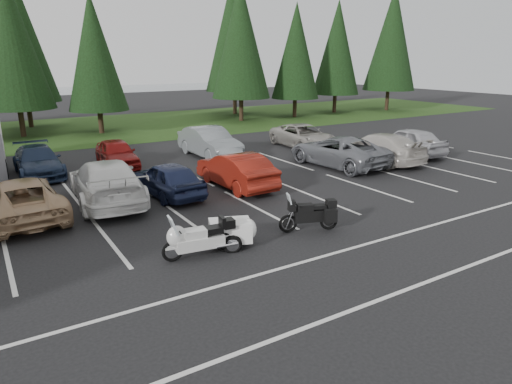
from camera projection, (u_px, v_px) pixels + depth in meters
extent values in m
plane|color=black|center=(260.00, 219.00, 15.52)|extent=(120.00, 120.00, 0.00)
cube|color=#1F3A12|center=(94.00, 129.00, 35.09)|extent=(80.00, 16.00, 0.01)
cube|color=slate|center=(71.00, 98.00, 62.39)|extent=(70.00, 50.00, 0.02)
cube|color=silver|center=(232.00, 203.00, 17.15)|extent=(32.00, 16.00, 0.01)
cylinder|color=#332316|center=(21.00, 118.00, 31.30)|extent=(0.36, 0.36, 2.62)
cone|color=black|center=(9.00, 37.00, 29.82)|extent=(4.80, 4.80, 9.27)
cylinder|color=#332316|center=(100.00, 117.00, 32.82)|extent=(0.36, 0.36, 2.26)
cone|color=black|center=(94.00, 52.00, 31.54)|extent=(4.14, 4.14, 7.99)
cylinder|color=#332316|center=(241.00, 105.00, 39.22)|extent=(0.36, 0.36, 2.69)
cone|color=black|center=(241.00, 39.00, 37.69)|extent=(4.93, 4.93, 9.52)
cylinder|color=#332316|center=(295.00, 104.00, 41.80)|extent=(0.36, 0.36, 2.33)
cone|color=black|center=(296.00, 51.00, 40.48)|extent=(4.27, 4.27, 8.24)
cylinder|color=#332316|center=(335.00, 100.00, 45.21)|extent=(0.36, 0.36, 2.47)
cone|color=black|center=(337.00, 48.00, 43.80)|extent=(4.53, 4.53, 8.76)
cylinder|color=#332316|center=(387.00, 96.00, 47.12)|extent=(0.36, 0.36, 2.83)
cone|color=black|center=(392.00, 39.00, 45.52)|extent=(5.19, 5.19, 10.03)
cylinder|color=#332316|center=(29.00, 110.00, 35.55)|extent=(0.36, 0.36, 2.71)
cone|color=black|center=(19.00, 36.00, 34.01)|extent=(4.97, 4.97, 9.61)
cylinder|color=#332316|center=(235.00, 98.00, 44.02)|extent=(0.36, 0.36, 3.00)
cone|color=black|center=(234.00, 32.00, 42.31)|extent=(5.50, 5.50, 10.62)
imported|color=tan|center=(20.00, 199.00, 15.36)|extent=(2.64, 5.22, 1.42)
imported|color=white|center=(106.00, 182.00, 17.07)|extent=(2.79, 5.81, 1.63)
imported|color=#192140|center=(168.00, 179.00, 17.95)|extent=(1.94, 4.16, 1.38)
imported|color=maroon|center=(236.00, 170.00, 19.15)|extent=(1.64, 4.51, 1.48)
imported|color=slate|center=(338.00, 151.00, 22.92)|extent=(2.94, 5.64, 1.52)
imported|color=beige|center=(378.00, 148.00, 23.74)|extent=(2.49, 5.37, 1.52)
imported|color=#B7B6BB|center=(408.00, 141.00, 25.60)|extent=(2.13, 4.63, 1.54)
imported|color=#19263F|center=(38.00, 161.00, 21.06)|extent=(1.91, 4.64, 1.34)
imported|color=maroon|center=(117.00, 153.00, 22.73)|extent=(1.82, 4.09, 1.37)
imported|color=gray|center=(210.00, 142.00, 25.01)|extent=(1.82, 4.96, 1.62)
imported|color=#A29D95|center=(303.00, 136.00, 27.67)|extent=(2.59, 5.10, 1.38)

